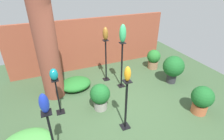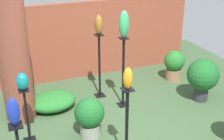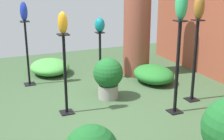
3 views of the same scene
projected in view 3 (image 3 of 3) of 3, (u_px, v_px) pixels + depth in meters
ground_plane at (107, 112)px, 4.83m from camera, size 8.00×8.00×0.00m
brick_pillar at (137, 11)px, 6.25m from camera, size 0.55×0.55×2.64m
pedestal_amber at (65, 78)px, 4.63m from camera, size 0.20×0.20×1.23m
pedestal_teal at (100, 58)px, 6.19m from camera, size 0.20×0.20×0.96m
pedestal_jade at (177, 72)px, 4.63m from camera, size 0.20×0.20×1.42m
pedestal_cobalt at (27, 56)px, 5.85m from camera, size 0.20×0.20×1.22m
pedestal_bronze at (194, 64)px, 5.09m from camera, size 0.20×0.20×1.36m
art_vase_amber at (63, 23)px, 4.38m from camera, size 0.13×0.14×0.32m
art_vase_teal at (100, 25)px, 5.99m from camera, size 0.19×0.20×0.28m
art_vase_jade at (182, 2)px, 4.32m from camera, size 0.19×0.17×0.51m
art_vase_cobalt at (24, 11)px, 5.60m from camera, size 0.14×0.14×0.35m
art_vase_bronze at (199, 7)px, 4.82m from camera, size 0.16×0.17×0.39m
potted_plant_mid_left at (108, 76)px, 5.25m from camera, size 0.51×0.51×0.70m
foliage_bed_east at (154, 74)px, 6.09m from camera, size 0.92×0.74×0.33m
foliage_bed_west at (50, 67)px, 6.61m from camera, size 0.97×0.81×0.30m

